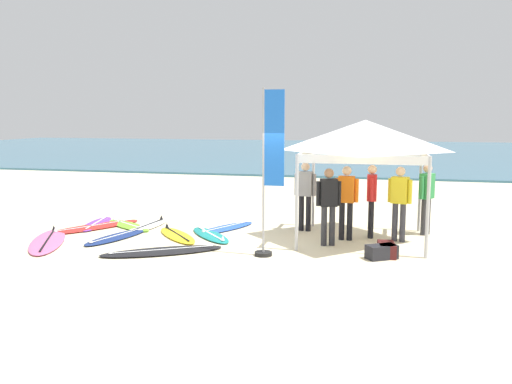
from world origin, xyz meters
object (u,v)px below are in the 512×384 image
(surfboard_red, at_px, (94,227))
(canopy_tent, at_px, (365,136))
(surfboard_navy, at_px, (116,237))
(surfboard_purple, at_px, (97,224))
(surfboard_pink, at_px, (48,241))
(surfboard_lime, at_px, (128,225))
(surfboard_yellow, at_px, (177,235))
(surfboard_teal, at_px, (211,235))
(person_orange, at_px, (346,198))
(person_black, at_px, (328,201))
(surfboard_blue, at_px, (226,228))
(gear_bag_near_tent, at_px, (382,252))
(person_green, at_px, (427,194))
(person_grey, at_px, (305,191))
(gear_bag_by_pole, at_px, (387,250))
(person_red, at_px, (372,196))
(surfboard_white, at_px, (148,226))
(person_yellow, at_px, (400,199))
(surfboard_black, at_px, (162,251))
(banner_flag, at_px, (269,180))

(surfboard_red, bearing_deg, canopy_tent, 2.02)
(surfboard_navy, xyz_separation_m, surfboard_purple, (-1.25, 1.30, 0.00))
(surfboard_pink, relative_size, surfboard_lime, 1.41)
(surfboard_yellow, xyz_separation_m, surfboard_teal, (0.76, 0.20, 0.00))
(surfboard_red, xyz_separation_m, person_orange, (6.33, 0.16, 0.95))
(person_black, bearing_deg, surfboard_blue, 157.43)
(gear_bag_near_tent, bearing_deg, surfboard_purple, 166.89)
(person_green, height_order, person_grey, same)
(surfboard_navy, relative_size, gear_bag_near_tent, 3.48)
(person_black, xyz_separation_m, gear_bag_by_pole, (1.26, -0.65, -0.85))
(gear_bag_by_pole, bearing_deg, person_red, 102.27)
(surfboard_blue, xyz_separation_m, surfboard_lime, (-2.55, -0.28, 0.00))
(surfboard_blue, bearing_deg, person_orange, -9.08)
(surfboard_white, relative_size, surfboard_lime, 0.99)
(person_green, relative_size, person_red, 1.00)
(surfboard_purple, xyz_separation_m, surfboard_teal, (3.33, -0.60, -0.00))
(person_orange, bearing_deg, person_yellow, 6.79)
(surfboard_yellow, height_order, surfboard_black, same)
(surfboard_white, xyz_separation_m, person_orange, (5.04, -0.24, 0.95))
(surfboard_yellow, distance_m, gear_bag_by_pole, 4.88)
(surfboard_pink, distance_m, surfboard_purple, 2.07)
(person_red, bearing_deg, surfboard_lime, -178.03)
(surfboard_pink, bearing_deg, surfboard_white, 54.98)
(canopy_tent, bearing_deg, person_black, -135.39)
(surfboard_white, bearing_deg, gear_bag_by_pole, -14.34)
(surfboard_teal, distance_m, person_red, 3.90)
(surfboard_teal, relative_size, person_grey, 1.07)
(surfboard_yellow, height_order, banner_flag, banner_flag)
(surfboard_pink, bearing_deg, surfboard_purple, 88.86)
(surfboard_navy, relative_size, surfboard_blue, 1.05)
(canopy_tent, distance_m, surfboard_pink, 7.53)
(person_yellow, height_order, gear_bag_by_pole, person_yellow)
(person_yellow, relative_size, banner_flag, 0.50)
(banner_flag, bearing_deg, canopy_tent, 46.55)
(person_orange, bearing_deg, banner_flag, -127.87)
(person_orange, height_order, gear_bag_by_pole, person_orange)
(surfboard_teal, xyz_separation_m, person_red, (3.69, 0.81, 0.95))
(surfboard_black, xyz_separation_m, banner_flag, (2.23, 0.28, 1.54))
(banner_flag, bearing_deg, person_grey, 82.19)
(person_green, height_order, gear_bag_near_tent, person_green)
(canopy_tent, distance_m, gear_bag_near_tent, 2.78)
(surfboard_red, height_order, gear_bag_by_pole, gear_bag_by_pole)
(surfboard_red, xyz_separation_m, person_red, (6.89, 0.58, 0.95))
(surfboard_pink, xyz_separation_m, gear_bag_by_pole, (7.44, 0.58, 0.10))
(surfboard_yellow, height_order, person_grey, person_grey)
(surfboard_purple, distance_m, person_orange, 6.54)
(surfboard_yellow, relative_size, person_green, 1.08)
(surfboard_blue, height_order, surfboard_teal, same)
(surfboard_lime, relative_size, person_yellow, 1.09)
(person_orange, height_order, person_grey, same)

